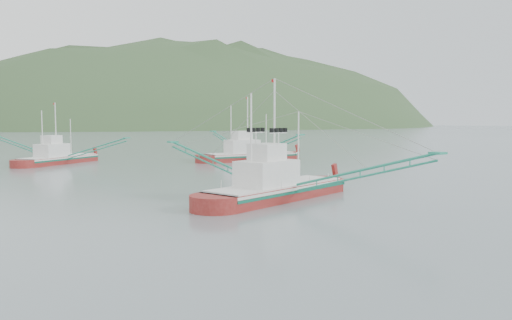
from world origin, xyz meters
TOP-DOWN VIEW (x-y plane):
  - ground at (0.00, 0.00)m, footprint 1200.00×1200.00m
  - main_boat at (-0.47, 2.25)m, footprint 16.03×27.60m
  - bg_boat_right at (21.75, 38.00)m, footprint 16.38×29.05m
  - bg_boat_far at (-6.40, 51.17)m, footprint 18.32×23.53m
  - headland_right at (240.00, 430.00)m, footprint 684.00×432.00m

SIDE VIEW (x-z plane):
  - ground at x=0.00m, z-range 0.00..0.00m
  - headland_right at x=240.00m, z-range -153.00..153.00m
  - bg_boat_right at x=21.75m, z-range -4.27..7.52m
  - main_boat at x=-0.47m, z-range -3.57..7.79m
  - bg_boat_far at x=-6.40m, z-range -3.03..7.48m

